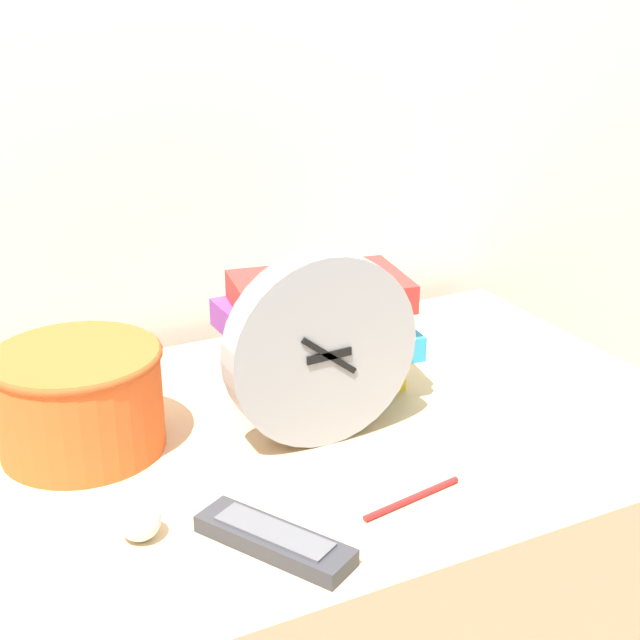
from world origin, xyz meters
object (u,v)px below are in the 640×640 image
at_px(basket, 79,397).
at_px(pen, 412,498).
at_px(book_stack, 320,331).
at_px(desk_clock, 322,350).
at_px(crumpled_paper_ball, 139,520).
at_px(tv_remote, 274,540).

xyz_separation_m(basket, pen, (0.31, -0.30, -0.07)).
height_order(book_stack, basket, book_stack).
xyz_separation_m(desk_clock, book_stack, (0.06, 0.13, -0.03)).
bearing_deg(crumpled_paper_ball, basket, 92.50).
xyz_separation_m(book_stack, crumpled_paper_ball, (-0.34, -0.23, -0.07)).
relative_size(desk_clock, crumpled_paper_ball, 5.45).
bearing_deg(basket, desk_clock, -22.46).
relative_size(crumpled_paper_ball, pen, 0.33).
bearing_deg(tv_remote, basket, 113.36).
bearing_deg(pen, crumpled_paper_ball, 166.68).
relative_size(basket, tv_remote, 1.18).
xyz_separation_m(basket, crumpled_paper_ball, (0.01, -0.23, -0.05)).
height_order(basket, crumpled_paper_ball, basket).
bearing_deg(pen, desk_clock, 98.85).
height_order(tv_remote, crumpled_paper_ball, crumpled_paper_ball).
height_order(desk_clock, pen, desk_clock).
distance_m(tv_remote, pen, 0.18).
bearing_deg(pen, book_stack, 83.89).
xyz_separation_m(book_stack, pen, (-0.03, -0.31, -0.09)).
distance_m(tv_remote, crumpled_paper_ball, 0.15).
distance_m(book_stack, crumpled_paper_ball, 0.42).
bearing_deg(basket, pen, -43.54).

